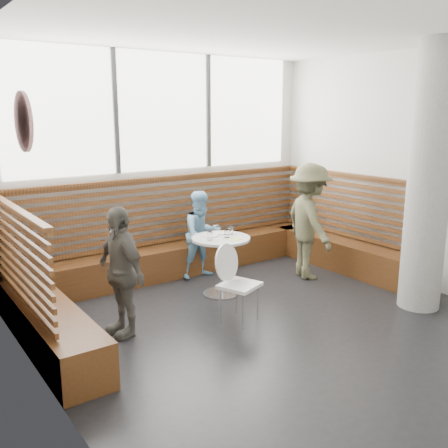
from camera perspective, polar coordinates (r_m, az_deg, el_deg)
room at (r=5.39m, az=6.16°, el=4.34°), size 5.00×5.00×3.20m
booth at (r=7.04m, az=-3.66°, el=-3.57°), size 5.00×2.50×1.44m
concrete_column at (r=6.41m, az=22.41°, el=4.78°), size 0.50×0.50×3.20m
wall_art at (r=4.51m, az=-21.96°, el=10.79°), size 0.03×0.50×0.50m
cafe_table at (r=6.53m, az=-0.36°, el=-3.43°), size 0.76×0.76×0.79m
cafe_chair at (r=5.76m, az=1.38°, el=-6.01°), size 0.43×0.42×0.90m
adult_man at (r=7.28m, az=9.74°, el=0.30°), size 0.93×1.22×1.67m
child_back at (r=7.23m, az=-2.55°, el=-1.22°), size 0.62×0.49×1.28m
child_left at (r=5.47m, az=-11.75°, el=-5.34°), size 0.43×0.86×1.42m
plate_near at (r=6.54m, az=-1.55°, el=-1.32°), size 0.21×0.21×0.01m
plate_far at (r=6.67m, az=-0.28°, el=-1.02°), size 0.22×0.22×0.02m
glass_left at (r=6.33m, az=-1.62°, el=-1.37°), size 0.07×0.07×0.11m
glass_mid at (r=6.46m, az=0.31°, el=-1.09°), size 0.07×0.07×0.10m
glass_right at (r=6.62m, az=0.77°, el=-0.75°), size 0.06×0.06×0.10m
menu_card at (r=6.37m, az=1.24°, el=-1.74°), size 0.21×0.15×0.00m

